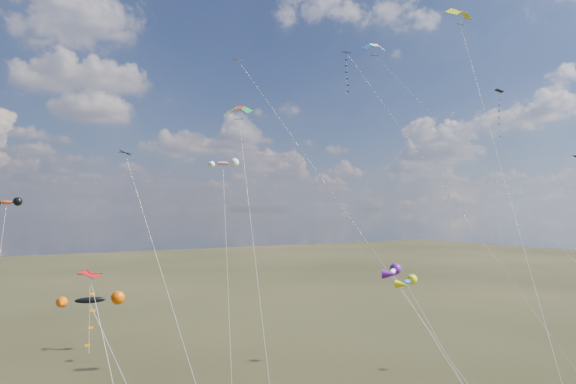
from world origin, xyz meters
TOP-DOWN VIEW (x-y plane):
  - diamond_black_high at (28.24, 16.48)m, footprint 8.96×16.60m
  - diamond_navy_tall at (13.34, 24.16)m, footprint 10.38×23.50m
  - diamond_black_mid at (-13.22, 12.67)m, footprint 4.14×12.36m
  - diamond_red_low at (-17.82, 7.57)m, footprint 2.67×8.08m
  - diamond_orange_center at (2.26, 17.98)m, footprint 10.95×24.55m
  - parafoil_yellow at (9.83, 7.50)m, footprint 12.90×18.91m
  - parafoil_blue_white at (13.25, 21.77)m, footprint 17.34×26.10m
  - parafoil_tricolor at (-3.31, 20.96)m, footprint 4.73×15.16m
  - novelty_black_orange at (-17.03, 12.85)m, footprint 6.11×8.97m
  - novelty_orange_black at (-20.87, 36.44)m, footprint 3.46×16.52m
  - novelty_white_purple at (3.34, 8.41)m, footprint 3.78×10.86m
  - novelty_redwhite_stripe at (2.65, 38.28)m, footprint 7.69×17.39m
  - novelty_blue_yellow at (2.70, 6.24)m, footprint 4.55×7.32m

SIDE VIEW (x-z plane):
  - diamond_red_low at x=-17.82m, z-range 4.53..18.81m
  - novelty_black_orange at x=-17.03m, z-range 5.73..18.12m
  - novelty_blue_yellow at x=2.70m, z-range 5.95..18.82m
  - novelty_white_purple at x=3.34m, z-range 6.18..19.57m
  - diamond_black_mid at x=-13.22m, z-range 4.29..25.88m
  - novelty_orange_black at x=-20.87m, z-range 8.74..27.40m
  - diamond_orange_center at x=2.26m, z-range 5.51..38.19m
  - novelty_redwhite_stripe at x=2.65m, z-range 11.23..35.06m
  - parafoil_tricolor at x=-3.31m, z-range 12.82..39.94m
  - diamond_black_high at x=28.24m, z-range 11.07..42.31m
  - diamond_navy_tall at x=13.34m, z-range 12.71..48.25m
  - parafoil_yellow at x=9.83m, z-range 16.21..50.29m
  - parafoil_blue_white at x=13.25m, z-range 17.05..52.90m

